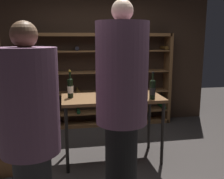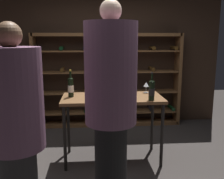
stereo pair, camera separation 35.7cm
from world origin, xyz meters
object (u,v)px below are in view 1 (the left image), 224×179
person_guest_plum_blouse (30,126)px  person_guest_khaki (122,98)px  wine_bottle_gold_foil (152,89)px  wine_crate (5,159)px  wine_bottle_red_label (70,88)px  wine_bottle_black_capsule (125,87)px  wine_rack (100,81)px  tasting_table (112,103)px  wine_glass_stemmed_left (144,84)px

person_guest_plum_blouse → person_guest_khaki: bearing=-74.4°
wine_bottle_gold_foil → person_guest_plum_blouse: bearing=-142.9°
wine_crate → wine_bottle_gold_foil: (1.93, -0.15, 0.88)m
wine_bottle_red_label → wine_bottle_black_capsule: size_ratio=1.08×
person_guest_khaki → wine_crate: person_guest_khaki is taller
wine_rack → wine_bottle_black_capsule: wine_rack is taller
wine_rack → person_guest_khaki: bearing=-93.0°
wine_rack → tasting_table: size_ratio=2.08×
tasting_table → wine_crate: size_ratio=2.87×
tasting_table → wine_bottle_gold_foil: 0.59m
tasting_table → person_guest_khaki: 1.08m
wine_bottle_black_capsule → wine_glass_stemmed_left: bearing=26.9°
person_guest_khaki → wine_bottle_gold_foil: (0.59, 0.79, -0.08)m
wine_crate → wine_bottle_gold_foil: size_ratio=1.31×
person_guest_khaki → wine_bottle_black_capsule: bearing=5.9°
person_guest_plum_blouse → wine_bottle_black_capsule: 1.79m
person_guest_plum_blouse → wine_bottle_gold_foil: size_ratio=5.06×
wine_bottle_red_label → wine_bottle_black_capsule: bearing=1.4°
wine_rack → tasting_table: bearing=-91.3°
person_guest_khaki → wine_bottle_red_label: (-0.47, 1.08, -0.08)m
wine_crate → wine_rack: bearing=48.2°
wine_bottle_red_label → wine_bottle_black_capsule: 0.76m
wine_rack → wine_bottle_black_capsule: bearing=-84.0°
person_guest_plum_blouse → wine_bottle_gold_foil: (1.42, 1.08, 0.05)m
wine_bottle_gold_foil → wine_crate: bearing=175.7°
person_guest_plum_blouse → wine_bottle_red_label: person_guest_plum_blouse is taller
wine_crate → wine_bottle_black_capsule: size_ratio=1.39×
tasting_table → wine_bottle_gold_foil: wine_bottle_gold_foil is taller
wine_bottle_black_capsule → wine_glass_stemmed_left: (0.33, 0.17, -0.00)m
tasting_table → wine_crate: tasting_table is taller
wine_bottle_gold_foil → wine_bottle_red_label: (-1.05, 0.30, 0.00)m
wine_bottle_red_label → wine_bottle_black_capsule: (0.76, 0.02, -0.02)m
wine_crate → wine_glass_stemmed_left: bearing=9.8°
tasting_table → person_guest_plum_blouse: person_guest_plum_blouse is taller
tasting_table → wine_bottle_red_label: (-0.57, 0.05, 0.23)m
person_guest_khaki → tasting_table: bearing=15.1°
tasting_table → wine_rack: bearing=88.7°
wine_crate → wine_bottle_black_capsule: bearing=6.0°
wine_bottle_black_capsule → person_guest_plum_blouse: bearing=-128.9°
wine_bottle_red_label → person_guest_plum_blouse: bearing=-105.0°
wine_glass_stemmed_left → person_guest_khaki: bearing=-116.0°
wine_rack → wine_bottle_red_label: size_ratio=7.61×
wine_crate → person_guest_plum_blouse: bearing=-67.4°
wine_rack → person_guest_khaki: size_ratio=1.38×
person_guest_plum_blouse → wine_glass_stemmed_left: 2.13m
tasting_table → wine_bottle_black_capsule: 0.29m
tasting_table → wine_bottle_red_label: wine_bottle_red_label is taller
wine_rack → person_guest_plum_blouse: size_ratio=1.54×
person_guest_plum_blouse → wine_bottle_black_capsule: person_guest_plum_blouse is taller
wine_crate → wine_bottle_black_capsule: wine_bottle_black_capsule is taller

